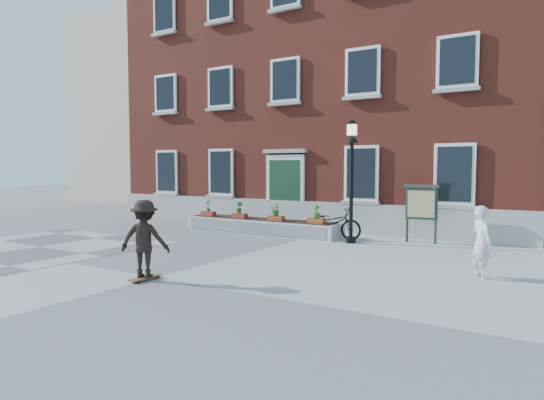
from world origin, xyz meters
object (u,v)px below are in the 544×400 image
Objects in this scene: lamp_post at (352,164)px; skateboarder at (145,239)px; bicycle at (332,223)px; notice_board at (421,204)px; bystander at (482,242)px.

lamp_post is 2.26× the size of skateboarder.
bicycle is 1.10× the size of notice_board.
notice_board reaches higher than bicycle.
bystander is at bearing 34.35° from skateboarder.
bystander is 0.85× the size of notice_board.
bicycle is at bearing 83.86° from skateboarder.
notice_board is at bearing 66.71° from skateboarder.
skateboarder is at bearing -113.29° from notice_board.
bicycle is at bearing -164.40° from notice_board.
lamp_post is 2.10× the size of notice_board.
notice_board is (1.89, 1.22, -1.28)m from lamp_post.
bystander is 0.41× the size of lamp_post.
notice_board is at bearing -81.02° from bicycle.
notice_board is at bearing -12.18° from bystander.
skateboarder is (-3.60, -8.36, -0.36)m from notice_board.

